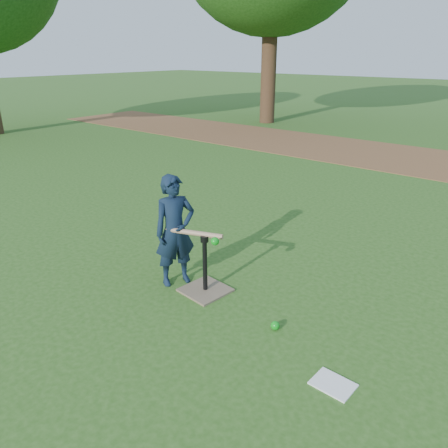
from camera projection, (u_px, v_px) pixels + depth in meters
The scene contains 7 objects.
ground at pixel (197, 298), 4.35m from camera, with size 80.00×80.00×0.00m, color #285116.
dirt_strip at pixel (426, 161), 9.72m from camera, with size 24.00×3.00×0.01m, color brown.
child at pixel (175, 231), 4.45m from camera, with size 0.43×0.28×1.18m, color #101E31.
wiffle_ball_ground at pixel (275, 326), 3.85m from camera, with size 0.08×0.08×0.08m, color #0D9818.
clipboard at pixel (333, 384), 3.22m from camera, with size 0.30×0.23×0.01m, color white.
batting_tee at pixel (205, 282), 4.44m from camera, with size 0.47×0.47×0.61m.
swing_action at pixel (196, 234), 4.28m from camera, with size 0.67×0.26×0.08m.
Camera 1 is at (2.61, -2.73, 2.30)m, focal length 35.00 mm.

